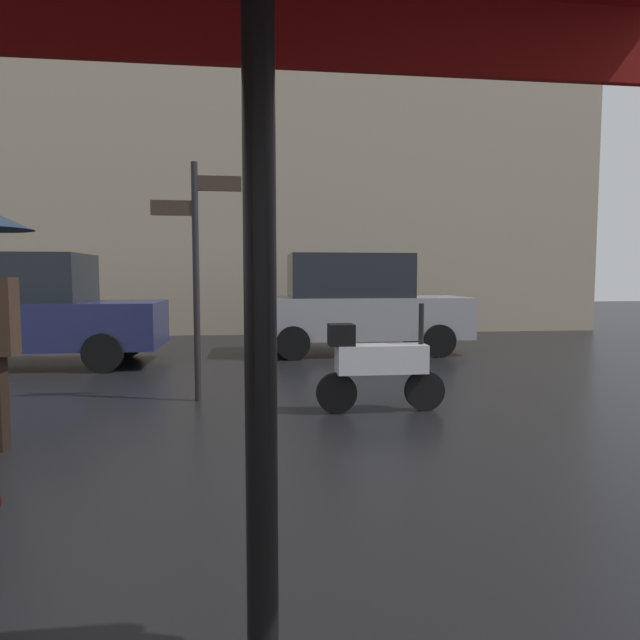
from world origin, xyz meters
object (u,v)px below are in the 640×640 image
object	(u,v)px
parked_car_left	(21,310)
street_signpost	(196,258)
parked_car_right	(355,304)
parked_scooter	(377,363)

from	to	relation	value
parked_car_left	street_signpost	distance (m)	4.57
parked_car_right	street_signpost	xyz separation A→B (m)	(-2.74, -4.02, 0.78)
parked_scooter	parked_car_left	xyz separation A→B (m)	(-5.34, 3.92, 0.41)
parked_scooter	parked_car_left	world-z (taller)	parked_car_left
parked_scooter	street_signpost	size ratio (longest dim) A/B	0.51
parked_scooter	street_signpost	world-z (taller)	street_signpost
street_signpost	parked_scooter	bearing A→B (deg)	-21.74
parked_scooter	parked_car_right	bearing A→B (deg)	101.00
parked_car_left	parked_car_right	size ratio (longest dim) A/B	1.06
parked_car_left	parked_car_right	distance (m)	6.08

